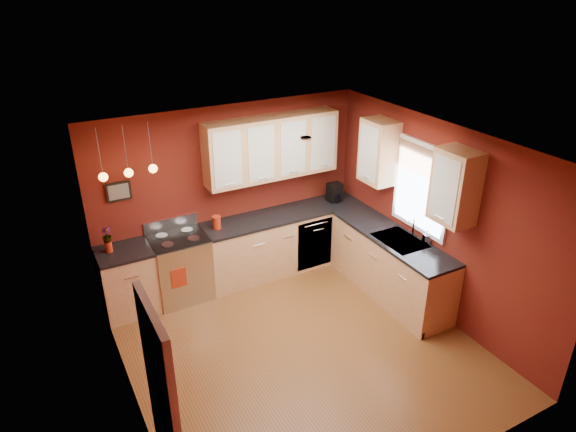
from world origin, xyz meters
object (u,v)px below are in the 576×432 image
sink (400,242)px  red_canister (217,222)px  gas_range (181,267)px  soap_pump (427,237)px  coffee_maker (335,193)px

sink → red_canister: bearing=143.7°
gas_range → red_canister: (0.57, 0.00, 0.56)m
gas_range → soap_pump: (2.87, -1.73, 0.56)m
red_canister → sink: bearing=-36.3°
sink → coffee_maker: coffee_maker is taller
gas_range → sink: 3.05m
coffee_maker → red_canister: bearing=176.6°
gas_range → sink: size_ratio=1.59×
gas_range → soap_pump: soap_pump is taller
sink → coffee_maker: size_ratio=2.35×
gas_range → sink: (2.62, -1.50, 0.43)m
coffee_maker → soap_pump: size_ratio=1.50×
sink → soap_pump: size_ratio=3.51×
coffee_maker → soap_pump: coffee_maker is taller
coffee_maker → gas_range: bearing=176.6°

